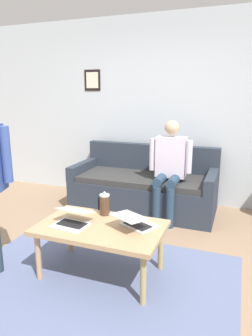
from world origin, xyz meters
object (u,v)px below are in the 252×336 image
Objects in this scene: french_press at (105,204)px; person_seated at (169,164)px; laptop_center at (136,222)px; laptop_left at (72,220)px; coffee_table at (101,231)px; couch at (144,188)px.

person_seated is (-0.34, -1.24, 0.15)m from french_press.
french_press is 0.18× the size of person_seated.
laptop_center is 0.34× the size of person_seated.
person_seated reaches higher than laptop_left.
coffee_table is 1.53m from person_seated.
couch is at bearing -29.51° from person_seated.
coffee_table is at bearing -164.08° from laptop_left.
person_seated is at bearing -105.47° from french_press.
person_seated is (-0.51, -1.55, 0.21)m from laptop_left.
french_press is (0.07, -0.24, 0.15)m from coffee_table.
coffee_table is at bearing 79.59° from person_seated.
french_press reaches higher than coffee_table.
couch is at bearing -75.31° from laptop_center.
laptop_left is at bearing 15.92° from coffee_table.
person_seated is at bearing -100.41° from coffee_table.
laptop_center is at bearing 104.69° from couch.
laptop_left is 0.26× the size of person_seated.
couch is at bearing -85.70° from coffee_table.
french_press is at bearing -73.81° from coffee_table.
french_press reaches higher than laptop_center.
french_press is at bearing -23.70° from laptop_center.
person_seated reaches higher than coffee_table.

